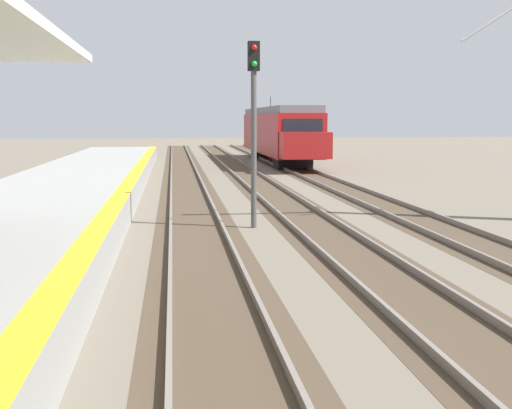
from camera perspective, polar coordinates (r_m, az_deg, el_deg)
track_pair_nearest_platform at (r=16.83m, az=-4.94°, el=-3.00°), size 2.34×120.00×0.16m
track_pair_middle at (r=17.29m, az=6.41°, el=-2.74°), size 2.34×120.00×0.16m
track_pair_far_side at (r=18.38m, az=16.77°, el=-2.40°), size 2.34×120.00×0.16m
approaching_train at (r=46.63m, az=1.98°, el=6.30°), size 2.93×19.60×4.76m
rail_signal_post at (r=18.54m, az=-0.20°, el=7.76°), size 0.32×0.34×5.20m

